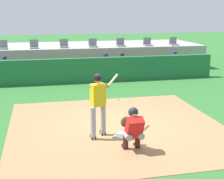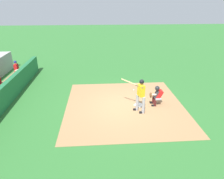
{
  "view_description": "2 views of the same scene",
  "coord_description": "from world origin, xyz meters",
  "px_view_note": "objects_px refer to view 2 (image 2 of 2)",
  "views": [
    {
      "loc": [
        -2.19,
        -9.19,
        3.44
      ],
      "look_at": [
        0.0,
        0.7,
        1.0
      ],
      "focal_mm": 53.01,
      "sensor_mm": 36.0,
      "label": 1
    },
    {
      "loc": [
        -9.58,
        1.38,
        5.32
      ],
      "look_at": [
        0.0,
        0.7,
        1.0
      ],
      "focal_mm": 31.86,
      "sensor_mm": 36.0,
      "label": 2
    }
  ],
  "objects_px": {
    "batter_at_plate": "(140,94)",
    "dugout_player_3": "(18,69)",
    "home_plate": "(139,105)",
    "catcher_crouched": "(156,95)",
    "dugout_player_2": "(1,84)"
  },
  "relations": [
    {
      "from": "dugout_player_3",
      "to": "home_plate",
      "type": "bearing_deg",
      "value": -121.43
    },
    {
      "from": "catcher_crouched",
      "to": "dugout_player_3",
      "type": "relative_size",
      "value": 1.27
    },
    {
      "from": "dugout_player_3",
      "to": "dugout_player_2",
      "type": "bearing_deg",
      "value": 180.0
    },
    {
      "from": "batter_at_plate",
      "to": "dugout_player_2",
      "type": "xyz_separation_m",
      "value": [
        2.72,
        8.03,
        -0.36
      ]
    },
    {
      "from": "home_plate",
      "to": "batter_at_plate",
      "type": "height_order",
      "value": "batter_at_plate"
    },
    {
      "from": "dugout_player_3",
      "to": "catcher_crouched",
      "type": "bearing_deg",
      "value": -118.79
    },
    {
      "from": "batter_at_plate",
      "to": "dugout_player_3",
      "type": "height_order",
      "value": "batter_at_plate"
    },
    {
      "from": "catcher_crouched",
      "to": "dugout_player_2",
      "type": "distance_m",
      "value": 9.31
    },
    {
      "from": "home_plate",
      "to": "catcher_crouched",
      "type": "xyz_separation_m",
      "value": [
        -0.01,
        -0.94,
        0.59
      ]
    },
    {
      "from": "home_plate",
      "to": "dugout_player_3",
      "type": "relative_size",
      "value": 0.34
    },
    {
      "from": "batter_at_plate",
      "to": "dugout_player_3",
      "type": "distance_m",
      "value": 9.83
    },
    {
      "from": "home_plate",
      "to": "dugout_player_2",
      "type": "xyz_separation_m",
      "value": [
        2.04,
        8.14,
        0.65
      ]
    },
    {
      "from": "home_plate",
      "to": "dugout_player_2",
      "type": "height_order",
      "value": "dugout_player_2"
    },
    {
      "from": "catcher_crouched",
      "to": "dugout_player_3",
      "type": "xyz_separation_m",
      "value": [
        4.99,
        9.08,
        0.06
      ]
    },
    {
      "from": "home_plate",
      "to": "batter_at_plate",
      "type": "distance_m",
      "value": 1.22
    }
  ]
}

